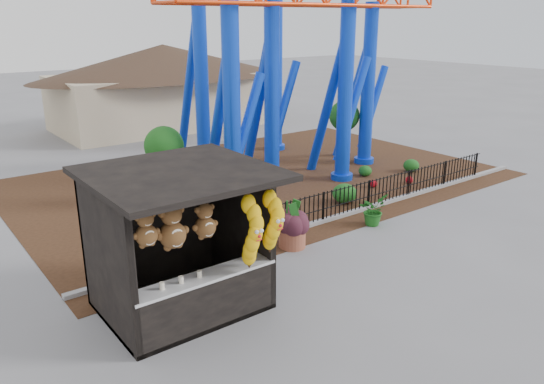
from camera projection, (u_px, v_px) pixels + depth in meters
ground at (321, 287)px, 12.38m from camera, size 120.00×120.00×0.00m
mulch_bed at (260, 178)px, 20.73m from camera, size 18.00×12.00×0.02m
curb at (351, 213)px, 16.93m from camera, size 18.00×0.18×0.12m
prize_booth at (186, 245)px, 10.87m from camera, size 3.50×3.40×3.12m
picket_fence at (371, 194)px, 17.30m from camera, size 12.20×0.06×1.00m
roller_coaster at (279, 5)px, 19.54m from camera, size 11.00×6.37×10.82m
terracotta_planter at (292, 237)px, 14.45m from camera, size 0.96×0.96×0.60m
planter_foliage at (293, 215)px, 14.26m from camera, size 0.70×0.70×0.64m
potted_plant at (373, 210)px, 15.98m from camera, size 1.05×0.98×0.95m
landscaping at (315, 186)px, 18.84m from camera, size 8.86×4.48×0.66m
pavilion at (164, 72)px, 30.02m from camera, size 15.00×15.00×4.80m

